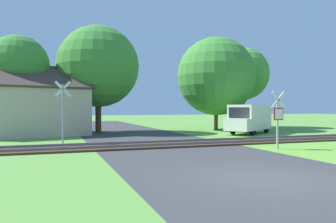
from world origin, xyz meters
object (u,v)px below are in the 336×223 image
object	(u,v)px
stop_sign_near	(278,116)
house	(30,109)
tree_right	(216,76)
mail_truck	(249,118)
tree_center	(98,67)
crossing_sign_far	(63,108)
tree_left	(18,65)
tree_far	(243,74)

from	to	relation	value
stop_sign_near	house	world-z (taller)	house
tree_right	mail_truck	distance (m)	6.18
mail_truck	tree_center	bearing A→B (deg)	29.53
house	crossing_sign_far	bearing A→B (deg)	-88.46
tree_center	mail_truck	xyz separation A→B (m)	(10.79, -5.30, -4.12)
house	tree_left	world-z (taller)	tree_left
house	tree_far	bearing A→B (deg)	-4.09
tree_right	tree_center	size ratio (longest dim) A/B	0.97
house	mail_truck	distance (m)	16.45
house	tree_far	size ratio (longest dim) A/B	1.08
stop_sign_near	tree_far	bearing A→B (deg)	-124.02
crossing_sign_far	tree_center	xyz separation A→B (m)	(3.02, 8.75, 3.37)
tree_far	tree_right	xyz separation A→B (m)	(-4.42, -2.53, -0.62)
crossing_sign_far	tree_left	xyz separation A→B (m)	(-2.87, 8.26, 3.16)
crossing_sign_far	tree_right	size ratio (longest dim) A/B	0.41
house	mail_truck	size ratio (longest dim) A/B	1.75
tree_far	tree_center	bearing A→B (deg)	-171.58
mail_truck	house	bearing A→B (deg)	40.35
house	tree_center	bearing A→B (deg)	-2.40
stop_sign_near	tree_left	distance (m)	18.70
tree_left	tree_right	distance (m)	16.46
tree_center	stop_sign_near	bearing A→B (deg)	-63.91
tree_far	tree_center	world-z (taller)	tree_center
tree_left	crossing_sign_far	bearing A→B (deg)	-70.87
tree_far	tree_left	size ratio (longest dim) A/B	1.11
stop_sign_near	crossing_sign_far	distance (m)	11.02
tree_center	mail_truck	bearing A→B (deg)	-26.15
crossing_sign_far	tree_left	bearing A→B (deg)	121.89
crossing_sign_far	house	size ratio (longest dim) A/B	0.39
tree_far	tree_center	distance (m)	15.16
tree_center	mail_truck	distance (m)	12.71
crossing_sign_far	tree_right	distance (m)	16.26
crossing_sign_far	tree_far	size ratio (longest dim) A/B	0.42
house	tree_center	world-z (taller)	tree_center
crossing_sign_far	tree_right	xyz separation A→B (m)	(13.59, 8.44, 2.89)
stop_sign_near	tree_right	bearing A→B (deg)	-112.59
stop_sign_near	tree_right	xyz separation A→B (m)	(3.81, 13.50, 3.27)
tree_right	tree_center	bearing A→B (deg)	178.32
stop_sign_near	tree_center	distance (m)	15.83
stop_sign_near	house	size ratio (longest dim) A/B	0.32
stop_sign_near	house	distance (m)	17.46
stop_sign_near	mail_truck	size ratio (longest dim) A/B	0.56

